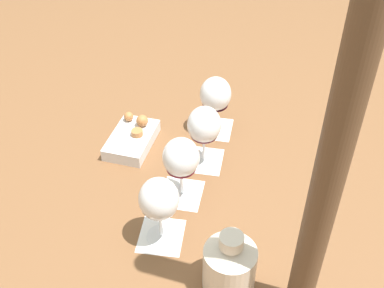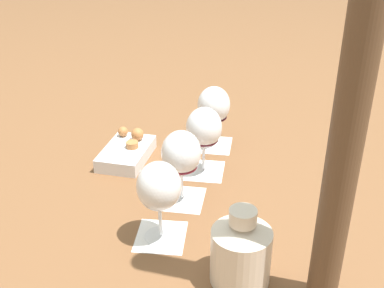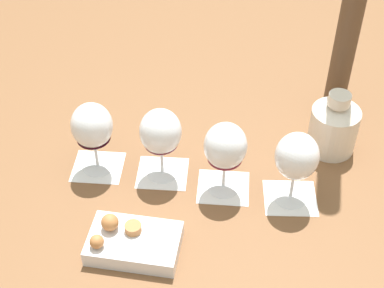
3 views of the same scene
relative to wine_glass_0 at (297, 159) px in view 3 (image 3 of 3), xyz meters
name	(u,v)px [view 3 (image 3 of 3)]	position (x,y,z in m)	size (l,w,h in m)	color
ground_plane	(192,180)	(0.16, 0.13, -0.11)	(8.00, 8.00, 0.00)	brown
tasting_card_0	(290,198)	(0.00, 0.00, -0.11)	(0.15, 0.15, 0.00)	white
tasting_card_1	(223,187)	(0.11, 0.09, -0.11)	(0.15, 0.15, 0.00)	white
tasting_card_2	(162,173)	(0.22, 0.17, -0.11)	(0.15, 0.15, 0.00)	white
tasting_card_3	(98,167)	(0.32, 0.28, -0.11)	(0.15, 0.15, 0.00)	white
wine_glass_0	(297,159)	(0.00, 0.00, 0.00)	(0.09, 0.09, 0.17)	white
wine_glass_1	(225,148)	(0.11, 0.09, 0.00)	(0.09, 0.09, 0.17)	white
wine_glass_2	(161,134)	(0.22, 0.17, 0.00)	(0.09, 0.09, 0.17)	white
wine_glass_3	(92,128)	(0.32, 0.28, 0.00)	(0.09, 0.09, 0.17)	white
ceramic_vase	(334,125)	(0.06, -0.18, -0.05)	(0.11, 0.11, 0.15)	beige
snack_dish	(132,242)	(0.09, 0.33, -0.09)	(0.20, 0.20, 0.07)	silver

